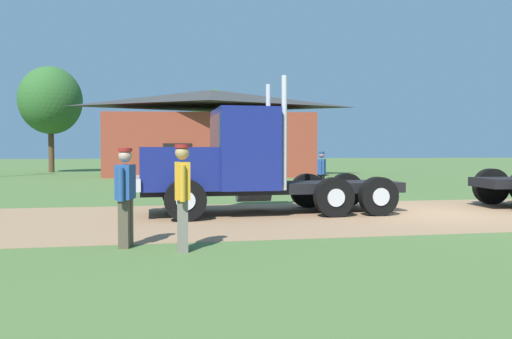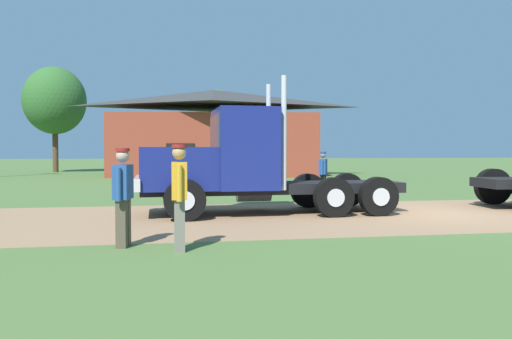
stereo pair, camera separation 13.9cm
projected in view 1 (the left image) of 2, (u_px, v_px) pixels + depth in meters
name	position (u px, v px, depth m)	size (l,w,h in m)	color
ground_plane	(432.00, 213.00, 13.95)	(200.00, 200.00, 0.00)	#4E6B35
dirt_track	(432.00, 213.00, 13.95)	(120.00, 6.61, 0.01)	#9A7452
truck_foreground_white	(238.00, 166.00, 13.74)	(7.37, 2.77, 3.67)	black
visitor_standing_near	(125.00, 193.00, 9.01)	(0.35, 0.66, 1.78)	#264C8C
visitor_by_barrel	(182.00, 192.00, 8.65)	(0.27, 0.64, 1.84)	gold
visitor_far_side	(322.00, 171.00, 19.46)	(0.44, 0.60, 1.70)	#264C8C
shed_building	(212.00, 134.00, 34.98)	(15.10, 8.44, 5.96)	brown
tree_left	(51.00, 101.00, 40.31)	(4.92, 4.92, 8.48)	#513823
tree_mid	(214.00, 113.00, 43.47)	(3.61, 3.61, 7.02)	#513823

